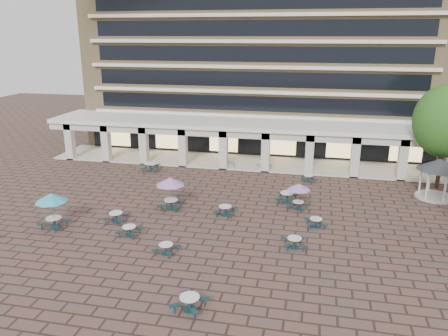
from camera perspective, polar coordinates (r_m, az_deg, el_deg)
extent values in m
plane|color=brown|center=(32.29, -1.04, -6.69)|extent=(120.00, 120.00, 0.00)
cube|color=tan|center=(54.71, 5.15, 14.94)|extent=(40.00, 15.00, 22.00)
cube|color=silver|center=(47.77, 3.78, 6.80)|extent=(36.80, 0.50, 0.35)
cube|color=black|center=(47.78, 3.85, 8.38)|extent=(35.20, 0.05, 1.60)
cube|color=silver|center=(47.37, 3.84, 9.89)|extent=(36.80, 0.50, 0.35)
cube|color=black|center=(47.45, 3.92, 11.48)|extent=(35.20, 0.05, 1.60)
cube|color=silver|center=(47.11, 3.91, 13.03)|extent=(36.80, 0.50, 0.35)
cube|color=black|center=(47.27, 3.98, 14.62)|extent=(35.20, 0.05, 1.60)
cube|color=silver|center=(47.00, 3.97, 16.19)|extent=(36.80, 0.50, 0.35)
cube|color=black|center=(47.22, 4.05, 17.77)|extent=(35.20, 0.05, 1.60)
cube|color=silver|center=(47.03, 4.04, 19.36)|extent=(36.80, 0.50, 0.35)
cube|color=black|center=(47.33, 4.12, 20.92)|extent=(35.20, 0.05, 1.60)
cube|color=white|center=(45.15, 3.26, 5.82)|extent=(42.00, 6.60, 0.40)
cube|color=beige|center=(42.49, 2.65, 4.49)|extent=(42.00, 0.30, 0.90)
cube|color=black|center=(48.27, 3.71, 3.64)|extent=(38.00, 0.15, 3.20)
cube|color=beige|center=(46.14, 3.17, 0.77)|extent=(42.00, 6.00, 0.12)
cube|color=beige|center=(49.79, -19.47, 3.33)|extent=(0.80, 0.80, 4.00)
cube|color=beige|center=(47.74, -15.13, 3.16)|extent=(0.80, 0.80, 4.00)
cube|color=beige|center=(46.00, -10.43, 2.96)|extent=(0.80, 0.80, 4.00)
cube|color=beige|center=(44.58, -5.39, 2.72)|extent=(0.80, 0.80, 4.00)
cube|color=beige|center=(43.53, -0.07, 2.44)|extent=(0.80, 0.80, 4.00)
cube|color=beige|center=(42.87, 5.46, 2.13)|extent=(0.80, 0.80, 4.00)
cube|color=beige|center=(42.62, 11.10, 1.79)|extent=(0.80, 0.80, 4.00)
cube|color=beige|center=(42.79, 16.76, 1.44)|extent=(0.80, 0.80, 4.00)
cube|color=beige|center=(43.37, 22.31, 1.07)|extent=(0.80, 0.80, 4.00)
cube|color=#FFD88C|center=(52.85, -13.79, 4.14)|extent=(3.20, 0.08, 2.40)
cube|color=#FFD88C|center=(50.43, -7.20, 3.89)|extent=(3.20, 0.08, 2.40)
cube|color=#FFD88C|center=(48.73, -0.05, 3.56)|extent=(3.20, 0.08, 2.40)
cube|color=#FFD88C|center=(47.83, 7.48, 3.15)|extent=(3.20, 0.08, 2.40)
cube|color=#FFD88C|center=(47.79, 15.15, 2.68)|extent=(3.20, 0.08, 2.40)
cube|color=#FFD88C|center=(48.59, 22.69, 2.17)|extent=(3.20, 0.08, 2.40)
cylinder|color=#13363B|center=(27.77, -7.54, -11.01)|extent=(0.61, 0.61, 0.04)
cylinder|color=#13363B|center=(27.64, -7.56, -10.51)|extent=(0.16, 0.16, 0.58)
cylinder|color=silver|center=(27.48, -7.59, -9.87)|extent=(0.88, 0.88, 0.04)
cube|color=#13363B|center=(27.74, -6.18, -10.13)|extent=(0.54, 0.47, 0.04)
cylinder|color=#13363B|center=(27.83, -6.16, -10.50)|extent=(0.07, 0.07, 0.37)
cube|color=#13363B|center=(28.19, -7.90, -9.73)|extent=(0.47, 0.54, 0.04)
cylinder|color=#13363B|center=(28.29, -7.89, -10.09)|extent=(0.07, 0.07, 0.37)
cube|color=#13363B|center=(27.47, -8.98, -10.54)|extent=(0.54, 0.47, 0.04)
cylinder|color=#13363B|center=(27.57, -8.96, -10.91)|extent=(0.07, 0.07, 0.37)
cube|color=#13363B|center=(27.01, -7.22, -10.97)|extent=(0.47, 0.54, 0.04)
cylinder|color=#13363B|center=(27.10, -7.21, -11.35)|extent=(0.07, 0.07, 0.37)
cylinder|color=#13363B|center=(22.71, -4.48, -17.94)|extent=(0.70, 0.70, 0.04)
cylinder|color=#13363B|center=(22.53, -4.50, -17.29)|extent=(0.18, 0.18, 0.66)
cylinder|color=silver|center=(22.31, -4.52, -16.45)|extent=(1.00, 1.00, 0.05)
cube|color=#13363B|center=(22.66, -2.54, -16.70)|extent=(0.61, 0.53, 0.05)
cylinder|color=#13363B|center=(22.79, -2.53, -17.18)|extent=(0.08, 0.08, 0.42)
cube|color=#13363B|center=(23.10, -5.08, -16.03)|extent=(0.53, 0.61, 0.05)
cylinder|color=#13363B|center=(23.22, -5.06, -16.51)|extent=(0.08, 0.08, 0.42)
cube|color=#13363B|center=(22.31, -6.51, -17.41)|extent=(0.61, 0.53, 0.05)
cylinder|color=#13363B|center=(22.44, -6.49, -17.89)|extent=(0.08, 0.08, 0.42)
cube|color=#13363B|center=(21.86, -3.89, -18.15)|extent=(0.53, 0.61, 0.05)
cylinder|color=#13363B|center=(21.99, -3.88, -18.63)|extent=(0.08, 0.08, 0.42)
cylinder|color=#13363B|center=(28.61, 9.14, -10.20)|extent=(0.64, 0.64, 0.04)
cylinder|color=#13363B|center=(28.48, 9.16, -9.69)|extent=(0.16, 0.16, 0.60)
cylinder|color=silver|center=(28.32, 9.20, -9.03)|extent=(0.91, 0.91, 0.05)
cube|color=#13363B|center=(28.96, 10.01, -9.04)|extent=(0.48, 0.56, 0.05)
cylinder|color=#13363B|center=(29.06, 9.99, -9.41)|extent=(0.07, 0.07, 0.38)
cube|color=#13363B|center=(28.80, 8.01, -9.09)|extent=(0.56, 0.48, 0.05)
cylinder|color=#13363B|center=(28.89, 8.00, -9.46)|extent=(0.07, 0.07, 0.38)
cube|color=#13363B|center=(27.91, 8.31, -10.00)|extent=(0.48, 0.56, 0.05)
cylinder|color=#13363B|center=(28.01, 8.29, -10.38)|extent=(0.07, 0.07, 0.38)
cube|color=#13363B|center=(28.08, 10.37, -9.94)|extent=(0.56, 0.48, 0.05)
cylinder|color=#13363B|center=(28.18, 10.34, -10.32)|extent=(0.07, 0.07, 0.38)
cylinder|color=#13363B|center=(33.09, -21.22, -7.28)|extent=(0.74, 0.74, 0.04)
cylinder|color=#13363B|center=(32.97, -21.28, -6.76)|extent=(0.19, 0.19, 0.70)
cylinder|color=silver|center=(32.80, -21.36, -6.09)|extent=(1.06, 1.06, 0.05)
cube|color=#13363B|center=(32.93, -19.86, -6.41)|extent=(0.65, 0.58, 0.05)
cylinder|color=#13363B|center=(33.03, -19.82, -6.79)|extent=(0.08, 0.08, 0.44)
cube|color=#13363B|center=(33.68, -21.37, -6.04)|extent=(0.58, 0.65, 0.05)
cylinder|color=#13363B|center=(33.78, -21.32, -6.42)|extent=(0.08, 0.08, 0.44)
cube|color=#13363B|center=(32.93, -22.74, -6.74)|extent=(0.65, 0.58, 0.05)
cylinder|color=#13363B|center=(33.02, -22.69, -7.13)|extent=(0.08, 0.08, 0.44)
cube|color=#13363B|center=(32.16, -21.23, -7.13)|extent=(0.58, 0.65, 0.05)
cylinder|color=#13363B|center=(32.26, -21.18, -7.53)|extent=(0.08, 0.08, 0.44)
cylinder|color=gray|center=(32.62, -21.45, -5.28)|extent=(0.05, 0.05, 2.54)
cone|color=#35A8C8|center=(32.27, -21.64, -3.63)|extent=(2.22, 2.22, 0.58)
cylinder|color=#13363B|center=(30.48, -12.22, -8.59)|extent=(0.63, 0.63, 0.04)
cylinder|color=#13363B|center=(30.36, -12.25, -8.11)|extent=(0.16, 0.16, 0.60)
cylinder|color=silver|center=(30.21, -12.29, -7.49)|extent=(0.90, 0.90, 0.05)
cube|color=#13363B|center=(30.50, -10.99, -7.70)|extent=(0.54, 0.52, 0.05)
cylinder|color=#13363B|center=(30.59, -10.96, -8.06)|extent=(0.07, 0.07, 0.38)
cube|color=#13363B|center=(30.94, -12.65, -7.44)|extent=(0.52, 0.54, 0.05)
cylinder|color=#13363B|center=(31.03, -12.63, -7.79)|extent=(0.07, 0.07, 0.38)
cube|color=#13363B|center=(30.16, -13.55, -8.18)|extent=(0.54, 0.52, 0.05)
cylinder|color=#13363B|center=(30.24, -13.53, -8.53)|extent=(0.07, 0.07, 0.38)
cube|color=#13363B|center=(29.71, -11.85, -8.46)|extent=(0.52, 0.54, 0.05)
cylinder|color=#13363B|center=(29.80, -11.83, -8.82)|extent=(0.07, 0.07, 0.38)
cylinder|color=#13363B|center=(34.28, -6.91, -5.32)|extent=(0.74, 0.74, 0.04)
cylinder|color=#13363B|center=(34.16, -6.93, -4.81)|extent=(0.19, 0.19, 0.70)
cylinder|color=silver|center=(34.00, -6.96, -4.15)|extent=(1.06, 1.06, 0.05)
cube|color=#13363B|center=(34.44, -5.69, -4.37)|extent=(0.63, 0.62, 0.05)
cylinder|color=#13363B|center=(34.53, -5.68, -4.75)|extent=(0.08, 0.08, 0.45)
cube|color=#13363B|center=(34.82, -7.52, -4.20)|extent=(0.62, 0.63, 0.05)
cylinder|color=#13363B|center=(34.91, -7.50, -4.57)|extent=(0.08, 0.08, 0.45)
cube|color=#13363B|center=(33.81, -8.21, -4.89)|extent=(0.63, 0.62, 0.05)
cylinder|color=#13363B|center=(33.90, -8.20, -5.28)|extent=(0.08, 0.08, 0.45)
cube|color=#13363B|center=(33.42, -6.34, -5.09)|extent=(0.62, 0.63, 0.05)
cylinder|color=#13363B|center=(33.51, -6.32, -5.47)|extent=(0.08, 0.08, 0.45)
cylinder|color=gray|center=(33.83, -6.99, -3.36)|extent=(0.05, 0.05, 2.55)
cone|color=#A775C6|center=(33.49, -7.05, -1.75)|extent=(2.23, 2.23, 0.58)
cylinder|color=#13363B|center=(31.70, 11.87, -7.53)|extent=(0.61, 0.61, 0.03)
cylinder|color=#13363B|center=(31.59, 11.90, -7.08)|extent=(0.16, 0.16, 0.58)
cylinder|color=silver|center=(31.45, 11.94, -6.50)|extent=(0.87, 0.87, 0.04)
cube|color=#13363B|center=(32.09, 12.56, -6.54)|extent=(0.46, 0.54, 0.04)
cylinder|color=#13363B|center=(32.17, 12.53, -6.87)|extent=(0.07, 0.07, 0.37)
cube|color=#13363B|center=(31.87, 10.87, -6.60)|extent=(0.54, 0.46, 0.04)
cylinder|color=#13363B|center=(31.95, 10.85, -6.93)|extent=(0.07, 0.07, 0.37)
cube|color=#13363B|center=(31.02, 11.24, -7.31)|extent=(0.46, 0.54, 0.04)
cylinder|color=#13363B|center=(31.10, 11.22, -7.65)|extent=(0.07, 0.07, 0.37)
cube|color=#13363B|center=(31.24, 12.98, -7.25)|extent=(0.54, 0.46, 0.04)
cylinder|color=#13363B|center=(31.32, 12.95, -7.58)|extent=(0.07, 0.07, 0.37)
cylinder|color=#13363B|center=(32.77, -13.87, -6.82)|extent=(0.68, 0.68, 0.04)
cylinder|color=#13363B|center=(32.65, -13.91, -6.34)|extent=(0.18, 0.18, 0.64)
cylinder|color=silver|center=(32.50, -13.96, -5.71)|extent=(0.97, 0.97, 0.05)
cube|color=#13363B|center=(32.81, -12.65, -5.92)|extent=(0.58, 0.57, 0.05)
cylinder|color=#13363B|center=(32.90, -12.63, -6.28)|extent=(0.08, 0.08, 0.41)
cube|color=#13363B|center=(33.28, -14.32, -5.71)|extent=(0.57, 0.58, 0.05)
cylinder|color=#13363B|center=(33.37, -14.29, -6.06)|extent=(0.08, 0.08, 0.41)
cube|color=#13363B|center=(32.42, -15.21, -6.41)|extent=(0.58, 0.57, 0.05)
cylinder|color=#13363B|center=(32.51, -15.18, -6.77)|extent=(0.08, 0.08, 0.41)
cube|color=#13363B|center=(31.94, -13.50, -6.64)|extent=(0.57, 0.58, 0.05)
cylinder|color=#13363B|center=(32.02, -13.48, -7.01)|extent=(0.08, 0.08, 0.41)
cylinder|color=#13363B|center=(32.97, 0.15, -6.13)|extent=(0.68, 0.68, 0.04)
cylinder|color=#13363B|center=(32.86, 0.15, -5.65)|extent=(0.17, 0.17, 0.64)
cylinder|color=silver|center=(32.71, 0.15, -5.03)|extent=(0.97, 0.97, 0.05)
cube|color=#13363B|center=(33.21, 1.24, -5.20)|extent=(0.57, 0.57, 0.05)
cylinder|color=#13363B|center=(33.29, 1.24, -5.56)|extent=(0.08, 0.08, 0.41)
cube|color=#13363B|center=(33.40, -0.57, -5.06)|extent=(0.57, 0.57, 0.05)
cylinder|color=#13363B|center=(33.48, -0.57, -5.42)|extent=(0.08, 0.08, 0.41)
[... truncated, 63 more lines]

